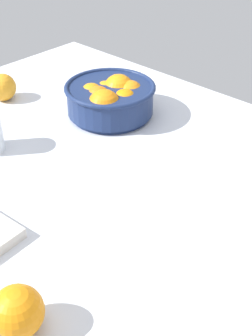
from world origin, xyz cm
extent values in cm
cube|color=silver|center=(0.00, 0.00, -1.50)|extent=(148.50, 99.12, 3.00)
cylinder|color=navy|center=(-23.67, 17.65, 0.60)|extent=(21.13, 21.13, 1.20)
cylinder|color=navy|center=(-23.67, 17.65, 4.76)|extent=(22.97, 22.97, 7.11)
torus|color=navy|center=(-23.67, 17.65, 8.31)|extent=(24.17, 24.17, 1.20)
sphere|color=orange|center=(-18.45, 17.81, 5.62)|extent=(7.02, 7.02, 7.02)
sphere|color=orange|center=(-20.65, 22.20, 5.73)|extent=(7.42, 7.42, 7.42)
sphere|color=orange|center=(-23.98, 21.29, 6.28)|extent=(8.35, 8.35, 8.35)
sphere|color=orange|center=(-26.47, 18.67, 5.18)|extent=(6.97, 6.97, 6.97)
sphere|color=orange|center=(-27.56, 14.58, 5.75)|extent=(6.62, 6.62, 6.62)
sphere|color=orange|center=(-24.62, 14.24, 6.00)|extent=(6.59, 6.59, 6.59)
sphere|color=orange|center=(-20.28, 12.07, 6.10)|extent=(8.56, 8.56, 8.56)
sphere|color=orange|center=(13.92, -40.15, 4.07)|extent=(8.15, 8.15, 8.15)
sphere|color=orange|center=(-52.88, 3.61, 3.85)|extent=(7.70, 7.70, 7.70)
camera|label=1|loc=(55.08, -61.07, 60.00)|focal=49.32mm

